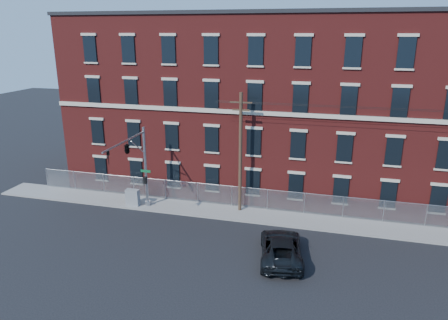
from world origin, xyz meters
TOP-DOWN VIEW (x-y plane):
  - ground at (0.00, 0.00)m, footprint 140.00×140.00m
  - sidewalk at (12.00, 5.00)m, footprint 65.00×3.00m
  - mill_building at (12.00, 13.93)m, footprint 55.30×14.32m
  - chain_link_fence at (12.00, 6.30)m, footprint 59.06×0.06m
  - traffic_signal_mast at (-6.00, 2.18)m, footprint 0.90×6.75m
  - utility_pole_near at (2.00, 5.60)m, footprint 1.80×0.28m
  - pickup_truck at (6.38, -1.24)m, footprint 3.62×6.21m
  - utility_cabinet at (-7.25, 4.20)m, footprint 1.16×0.61m

SIDE VIEW (x-z plane):
  - ground at x=0.00m, z-range 0.00..0.00m
  - sidewalk at x=12.00m, z-range 0.00..0.12m
  - pickup_truck at x=6.38m, z-range 0.00..1.63m
  - utility_cabinet at x=-7.25m, z-range 0.12..1.55m
  - chain_link_fence at x=12.00m, z-range 0.13..1.98m
  - utility_pole_near at x=2.00m, z-range 0.34..10.34m
  - traffic_signal_mast at x=-6.00m, z-range 1.89..8.89m
  - mill_building at x=12.00m, z-range 0.00..16.30m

